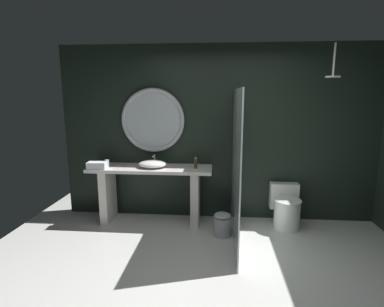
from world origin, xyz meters
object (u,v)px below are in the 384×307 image
tumbler_cup (107,163)px  folded_hand_towel (97,165)px  vessel_sink (153,164)px  toilet (286,208)px  soap_dispenser (196,163)px  round_wall_mirror (153,120)px  waste_bin (222,224)px  rain_shower_head (333,72)px

tumbler_cup → folded_hand_towel: 0.15m
vessel_sink → toilet: vessel_sink is taller
soap_dispenser → round_wall_mirror: round_wall_mirror is taller
tumbler_cup → waste_bin: size_ratio=0.34×
tumbler_cup → waste_bin: 1.86m
soap_dispenser → toilet: (1.30, 0.02, -0.64)m
vessel_sink → round_wall_mirror: bearing=98.2°
rain_shower_head → folded_hand_towel: (-3.11, 0.06, -1.26)m
vessel_sink → waste_bin: (1.01, -0.34, -0.73)m
vessel_sink → round_wall_mirror: size_ratio=0.42×
waste_bin → tumbler_cup: bearing=169.4°
soap_dispenser → waste_bin: soap_dispenser is taller
vessel_sink → waste_bin: bearing=-18.8°
toilet → waste_bin: 0.99m
tumbler_cup → toilet: tumbler_cup is taller
rain_shower_head → tumbler_cup: bearing=177.0°
tumbler_cup → round_wall_mirror: bearing=25.6°
vessel_sink → soap_dispenser: size_ratio=2.49×
toilet → soap_dispenser: bearing=-178.9°
vessel_sink → rain_shower_head: 2.66m
rain_shower_head → folded_hand_towel: bearing=178.9°
toilet → vessel_sink: bearing=-179.3°
round_wall_mirror → rain_shower_head: bearing=-10.9°
round_wall_mirror → waste_bin: round_wall_mirror is taller
rain_shower_head → soap_dispenser: bearing=173.7°
waste_bin → soap_dispenser: bearing=138.2°
toilet → folded_hand_towel: (-2.70, -0.16, 0.62)m
folded_hand_towel → waste_bin: bearing=-6.8°
vessel_sink → soap_dispenser: 0.63m
rain_shower_head → round_wall_mirror: bearing=169.1°
vessel_sink → waste_bin: size_ratio=1.26×
soap_dispenser → folded_hand_towel: 1.40m
vessel_sink → soap_dispenser: (0.63, -0.00, 0.02)m
round_wall_mirror → folded_hand_towel: 1.04m
vessel_sink → round_wall_mirror: 0.66m
vessel_sink → tumbler_cup: 0.67m
tumbler_cup → waste_bin: tumbler_cup is taller
vessel_sink → folded_hand_towel: bearing=-170.3°
vessel_sink → rain_shower_head: size_ratio=0.98×
tumbler_cup → folded_hand_towel: bearing=-136.4°
tumbler_cup → waste_bin: bearing=-10.6°
round_wall_mirror → toilet: (1.96, -0.25, -1.23)m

